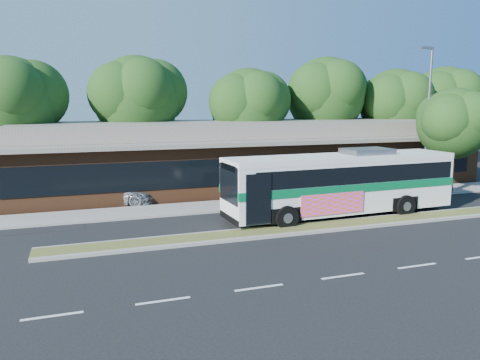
{
  "coord_description": "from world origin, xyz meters",
  "views": [
    {
      "loc": [
        -11.11,
        -17.86,
        5.67
      ],
      "look_at": [
        -3.74,
        3.29,
        2.0
      ],
      "focal_mm": 35.0,
      "sensor_mm": 36.0,
      "label": 1
    }
  ],
  "objects_px": {
    "transit_bus": "(342,179)",
    "sedan": "(111,191)",
    "lamp_post": "(427,116)",
    "sidewalk_tree": "(457,122)"
  },
  "relations": [
    {
      "from": "sidewalk_tree",
      "to": "transit_bus",
      "type": "bearing_deg",
      "value": -163.13
    },
    {
      "from": "lamp_post",
      "to": "sidewalk_tree",
      "type": "distance_m",
      "value": 1.89
    },
    {
      "from": "lamp_post",
      "to": "sedan",
      "type": "bearing_deg",
      "value": 170.48
    },
    {
      "from": "sedan",
      "to": "sidewalk_tree",
      "type": "height_order",
      "value": "sidewalk_tree"
    },
    {
      "from": "sedan",
      "to": "lamp_post",
      "type": "bearing_deg",
      "value": -80.34
    },
    {
      "from": "transit_bus",
      "to": "sedan",
      "type": "height_order",
      "value": "transit_bus"
    },
    {
      "from": "lamp_post",
      "to": "sedan",
      "type": "distance_m",
      "value": 19.75
    },
    {
      "from": "sidewalk_tree",
      "to": "lamp_post",
      "type": "bearing_deg",
      "value": 161.28
    },
    {
      "from": "transit_bus",
      "to": "sedan",
      "type": "bearing_deg",
      "value": 145.67
    },
    {
      "from": "sedan",
      "to": "sidewalk_tree",
      "type": "xyz_separation_m",
      "value": [
        20.79,
        -3.79,
        3.81
      ]
    }
  ]
}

